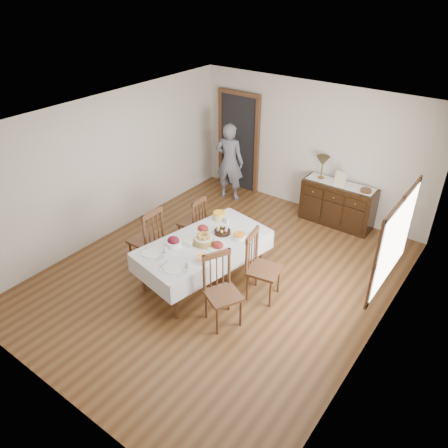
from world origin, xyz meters
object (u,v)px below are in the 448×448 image
Objects in this scene: sideboard at (338,204)px; chair_right_far at (261,265)px; person at (230,159)px; chair_right_near at (221,289)px; table_lamp at (323,161)px; chair_left_far at (194,221)px; chair_left_near at (148,238)px; dining_table at (204,246)px.

chair_right_far is at bearing -90.85° from sideboard.
sideboard is 0.79× the size of person.
chair_right_far is (0.15, 0.78, 0.01)m from chair_right_near.
chair_right_near is 3.62m from table_lamp.
chair_left_far is 2.02m from person.
chair_left_far is 2.73m from table_lamp.
chair_left_far is (0.17, 0.98, -0.08)m from chair_left_near.
dining_table is 1.07m from chair_left_far.
chair_left_near reaches higher than dining_table.
dining_table is 2.05× the size of chair_right_far.
chair_right_near is 3.53m from sideboard.
dining_table is at bearing 47.75° from chair_left_far.
chair_right_near is at bearing -25.95° from dining_table.
chair_left_near is 1.17× the size of chair_left_far.
chair_right_near is at bearing 110.29° from person.
chair_left_near reaches higher than chair_left_far.
dining_table is 3.10m from sideboard.
chair_left_near is 1.02× the size of chair_right_far.
dining_table is 0.98m from chair_right_near.
chair_right_near is (0.78, -0.59, -0.09)m from dining_table.
sideboard is 2.42m from person.
table_lamp reaches higher than chair_left_near.
table_lamp is (1.51, 3.24, 0.63)m from chair_left_near.
chair_left_far is at bearing 77.69° from chair_right_near.
chair_right_near is 3.86m from person.
person is at bearing -168.98° from table_lamp.
sideboard reaches higher than dining_table.
chair_right_near is at bearing -93.11° from sideboard.
chair_right_near is 2.36× the size of table_lamp.
chair_right_near is at bearing 158.48° from chair_right_far.
table_lamp is at bearing 175.84° from sideboard.
table_lamp is at bearing 177.22° from person.
chair_right_near reaches higher than chair_left_far.
person is at bearing 33.22° from chair_right_far.
chair_left_near is 1.95m from chair_right_far.
chair_left_far reaches higher than sideboard.
dining_table is 2.10× the size of chair_right_near.
chair_right_near reaches higher than sideboard.
table_lamp is (-0.42, 0.03, 0.78)m from sideboard.
sideboard is 3.06× the size of table_lamp.
chair_right_near is 0.77× the size of sideboard.
dining_table is at bearing 80.17° from chair_right_near.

